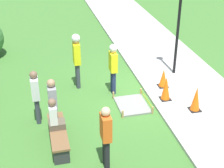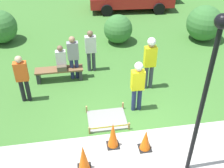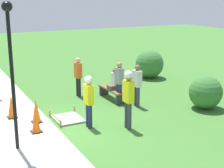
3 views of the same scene
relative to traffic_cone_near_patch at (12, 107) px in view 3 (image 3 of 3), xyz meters
The scene contains 16 objects.
ground_plane 2.00m from the traffic_cone_near_patch, 34.03° to the left, with size 60.00×60.00×0.00m, color #3D702D.
sidewalk 1.73m from the traffic_cone_near_patch, 15.46° to the right, with size 28.00×3.06×0.10m.
wet_concrete_patch 2.00m from the traffic_cone_near_patch, 64.64° to the left, with size 1.22×1.00×0.25m.
traffic_cone_near_patch is the anchor object (origin of this frame).
traffic_cone_far_patch 1.05m from the traffic_cone_near_patch, 37.61° to the left, with size 0.34×0.34×0.81m.
traffic_cone_sidewalk_edge 1.72m from the traffic_cone_near_patch, 13.56° to the left, with size 0.34×0.34×0.66m.
park_bench 4.29m from the traffic_cone_near_patch, 97.63° to the left, with size 1.73×0.44×0.48m.
person_seated_on_bench 4.33m from the traffic_cone_near_patch, 95.98° to the left, with size 0.36×0.44×0.89m.
worker_supervisor 2.87m from the traffic_cone_near_patch, 49.43° to the left, with size 0.40×0.25×1.76m.
worker_assistant 4.16m from the traffic_cone_near_patch, 52.20° to the left, with size 0.40×0.28×1.96m.
bystander_in_orange_shirt 3.63m from the traffic_cone_near_patch, 117.78° to the left, with size 0.40×0.22×1.70m.
bystander_in_gray_shirt 4.78m from the traffic_cone_near_patch, 82.01° to the left, with size 0.40×0.22×1.67m.
bystander_in_white_shirt 4.31m from the traffic_cone_near_patch, 90.09° to the left, with size 0.40×0.22×1.70m.
lamppost_near 3.42m from the traffic_cone_near_patch, ahead, with size 0.28×0.28×4.05m.
shrub_rounded_near 8.40m from the traffic_cone_near_patch, 111.75° to the left, with size 1.48×1.48×1.48m.
shrub_rounded_mid 7.25m from the traffic_cone_near_patch, 73.16° to the left, with size 1.29×1.29×1.29m.
Camera 3 is at (10.10, -3.20, 4.32)m, focal length 55.00 mm.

